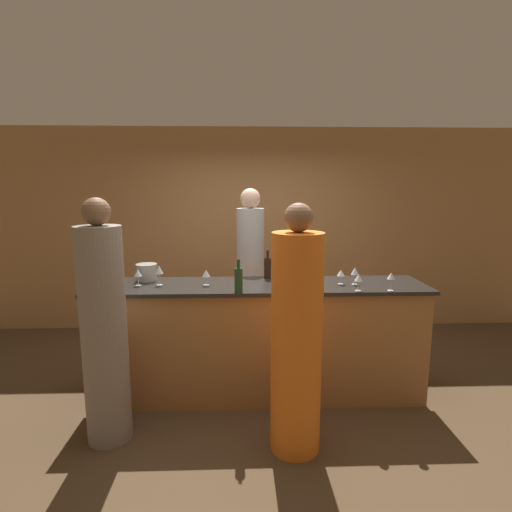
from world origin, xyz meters
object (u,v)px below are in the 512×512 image
(wine_bottle_0, at_px, (239,279))
(ice_bucket, at_px, (147,272))
(guest_0, at_px, (296,340))
(wine_bottle_2, at_px, (282,276))
(wine_bottle_1, at_px, (268,267))
(guest_1, at_px, (104,331))
(bartender, at_px, (250,281))

(wine_bottle_0, height_order, ice_bucket, wine_bottle_0)
(guest_0, relative_size, wine_bottle_2, 6.69)
(guest_0, height_order, wine_bottle_1, guest_0)
(guest_1, bearing_deg, wine_bottle_0, 20.43)
(wine_bottle_0, distance_m, wine_bottle_1, 0.61)
(wine_bottle_1, xyz_separation_m, wine_bottle_2, (0.10, -0.44, 0.00))
(guest_0, height_order, guest_1, guest_1)
(guest_0, xyz_separation_m, wine_bottle_0, (-0.43, 0.56, 0.34))
(wine_bottle_2, bearing_deg, bartender, 104.48)
(wine_bottle_0, xyz_separation_m, wine_bottle_1, (0.28, 0.54, -0.00))
(bartender, xyz_separation_m, wine_bottle_2, (0.26, -0.99, 0.27))
(ice_bucket, bearing_deg, wine_bottle_2, -16.21)
(guest_0, relative_size, guest_1, 0.98)
(wine_bottle_1, relative_size, wine_bottle_2, 1.00)
(bartender, distance_m, guest_1, 1.88)
(bartender, distance_m, guest_0, 1.68)
(guest_0, bearing_deg, wine_bottle_2, 94.19)
(bartender, xyz_separation_m, wine_bottle_1, (0.16, -0.55, 0.27))
(wine_bottle_1, bearing_deg, guest_0, -82.44)
(guest_0, distance_m, wine_bottle_1, 1.16)
(bartender, relative_size, ice_bucket, 9.83)
(guest_0, xyz_separation_m, wine_bottle_2, (-0.05, 0.66, 0.34))
(wine_bottle_2, relative_size, ice_bucket, 1.39)
(bartender, height_order, wine_bottle_2, bartender)
(guest_1, distance_m, wine_bottle_1, 1.64)
(wine_bottle_1, relative_size, ice_bucket, 1.39)
(wine_bottle_1, height_order, ice_bucket, wine_bottle_1)
(guest_1, bearing_deg, bartender, 51.92)
(wine_bottle_1, bearing_deg, ice_bucket, -176.87)
(wine_bottle_0, xyz_separation_m, wine_bottle_2, (0.38, 0.10, -0.00))
(wine_bottle_0, relative_size, wine_bottle_2, 1.02)
(wine_bottle_2, height_order, ice_bucket, wine_bottle_2)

